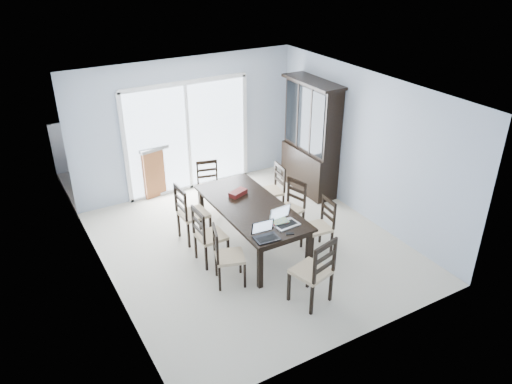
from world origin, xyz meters
TOP-DOWN VIEW (x-y plane):
  - floor at (0.00, 0.00)m, footprint 5.00×5.00m
  - ceiling at (0.00, 0.00)m, footprint 5.00×5.00m
  - back_wall at (0.00, 2.50)m, footprint 4.50×0.02m
  - wall_left at (-2.25, 0.00)m, footprint 0.02×5.00m
  - wall_right at (2.25, 0.00)m, footprint 0.02×5.00m
  - balcony at (0.00, 3.50)m, footprint 4.50×2.00m
  - railing at (0.00, 4.50)m, footprint 4.50×0.06m
  - dining_table at (0.00, 0.00)m, footprint 1.00×2.20m
  - china_hutch at (2.02, 1.25)m, footprint 0.50×1.38m
  - sliding_door at (0.00, 2.48)m, footprint 2.52×0.05m
  - chair_left_near at (-0.82, -0.64)m, footprint 0.52×0.51m
  - chair_left_mid at (-0.83, -0.05)m, footprint 0.44×0.42m
  - chair_left_far at (-0.81, 0.67)m, footprint 0.46×0.45m
  - chair_right_near at (0.93, -0.64)m, footprint 0.44×0.43m
  - chair_right_mid at (0.84, 0.08)m, footprint 0.51×0.50m
  - chair_right_far at (0.93, 0.78)m, footprint 0.45×0.44m
  - chair_end_near at (0.06, -1.69)m, footprint 0.55×0.56m
  - chair_end_far at (-0.03, 1.55)m, footprint 0.48×0.49m
  - laptop_dark at (-0.28, -0.95)m, footprint 0.36×0.27m
  - laptop_silver at (0.16, -0.76)m, footprint 0.39×0.29m
  - book_stack at (0.11, -0.67)m, footprint 0.27×0.21m
  - cell_phone at (0.07, -1.00)m, footprint 0.13×0.09m
  - game_box at (-0.01, 0.43)m, footprint 0.34×0.25m
  - hot_tub at (-0.20, 3.40)m, footprint 2.26×2.09m

SIDE VIEW (x-z plane):
  - balcony at x=0.00m, z-range -0.10..0.00m
  - floor at x=0.00m, z-range 0.00..0.00m
  - hot_tub at x=-0.20m, z-range 0.00..1.01m
  - chair_right_near at x=0.93m, z-range 0.03..1.07m
  - railing at x=0.00m, z-range 0.00..1.10m
  - chair_end_far at x=-0.03m, z-range 0.03..1.07m
  - chair_right_far at x=0.93m, z-range 0.03..1.10m
  - chair_right_mid at x=0.84m, z-range 0.03..1.10m
  - chair_left_near at x=-0.82m, z-range 0.03..1.10m
  - chair_left_mid at x=-0.83m, z-range 0.03..1.13m
  - chair_left_far at x=-0.81m, z-range 0.03..1.20m
  - chair_end_near at x=0.06m, z-range 0.03..1.24m
  - dining_table at x=0.00m, z-range 0.30..1.05m
  - cell_phone at x=0.07m, z-range 0.75..0.76m
  - book_stack at x=0.11m, z-range 0.75..0.79m
  - game_box at x=-0.01m, z-range 0.75..0.83m
  - laptop_dark at x=-0.28m, z-range 0.69..0.93m
  - laptop_silver at x=0.16m, z-range 0.68..0.94m
  - china_hutch at x=2.02m, z-range -0.03..2.17m
  - sliding_door at x=0.00m, z-range 0.00..2.18m
  - back_wall at x=0.00m, z-range 0.00..2.60m
  - wall_left at x=-2.25m, z-range 0.00..2.60m
  - wall_right at x=2.25m, z-range 0.00..2.60m
  - ceiling at x=0.00m, z-range 2.60..2.60m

